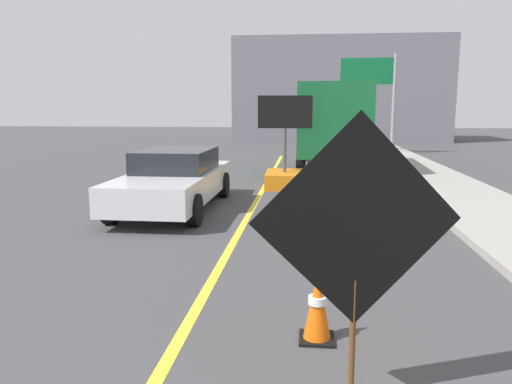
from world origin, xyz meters
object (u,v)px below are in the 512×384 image
(pickup_car, at_px, (175,179))
(traffic_cone_near_sign, at_px, (317,306))
(arrow_board_trailer, at_px, (284,171))
(traffic_cone_mid_lane, at_px, (297,228))
(box_truck, at_px, (335,123))
(highway_guide_sign, at_px, (379,86))
(traffic_cone_far_lane, at_px, (293,195))
(roadwork_sign, at_px, (356,226))

(pickup_car, bearing_deg, traffic_cone_near_sign, -63.36)
(arrow_board_trailer, height_order, traffic_cone_mid_lane, arrow_board_trailer)
(box_truck, bearing_deg, traffic_cone_near_sign, -93.52)
(highway_guide_sign, xyz_separation_m, traffic_cone_mid_lane, (-3.65, -17.42, -3.13))
(traffic_cone_far_lane, bearing_deg, arrow_board_trailer, 95.97)
(roadwork_sign, bearing_deg, traffic_cone_far_lane, 95.28)
(box_truck, relative_size, traffic_cone_near_sign, 10.61)
(traffic_cone_mid_lane, bearing_deg, box_truck, 83.83)
(roadwork_sign, bearing_deg, traffic_cone_mid_lane, 96.62)
(arrow_board_trailer, height_order, traffic_cone_near_sign, arrow_board_trailer)
(roadwork_sign, xyz_separation_m, box_truck, (0.65, 15.79, 0.27))
(pickup_car, bearing_deg, roadwork_sign, -65.26)
(arrow_board_trailer, xyz_separation_m, traffic_cone_far_lane, (0.36, -3.42, -0.11))
(highway_guide_sign, bearing_deg, roadwork_sign, -97.99)
(arrow_board_trailer, xyz_separation_m, traffic_cone_near_sign, (0.81, -9.89, -0.11))
(pickup_car, distance_m, traffic_cone_mid_lane, 4.10)
(pickup_car, relative_size, traffic_cone_near_sign, 6.65)
(traffic_cone_near_sign, bearing_deg, traffic_cone_mid_lane, 94.73)
(pickup_car, relative_size, highway_guide_sign, 1.00)
(roadwork_sign, bearing_deg, pickup_car, 114.74)
(roadwork_sign, height_order, traffic_cone_near_sign, roadwork_sign)
(roadwork_sign, distance_m, arrow_board_trailer, 11.10)
(highway_guide_sign, bearing_deg, traffic_cone_far_lane, -104.67)
(box_truck, relative_size, traffic_cone_mid_lane, 13.45)
(traffic_cone_mid_lane, height_order, traffic_cone_far_lane, traffic_cone_far_lane)
(arrow_board_trailer, xyz_separation_m, pickup_car, (-2.41, -3.47, 0.22))
(traffic_cone_near_sign, xyz_separation_m, traffic_cone_mid_lane, (-0.30, 3.58, -0.08))
(roadwork_sign, distance_m, traffic_cone_near_sign, 1.58)
(arrow_board_trailer, distance_m, traffic_cone_far_lane, 3.44)
(roadwork_sign, relative_size, traffic_cone_far_lane, 3.11)
(arrow_board_trailer, bearing_deg, traffic_cone_mid_lane, -85.35)
(pickup_car, distance_m, highway_guide_sign, 16.23)
(pickup_car, xyz_separation_m, traffic_cone_mid_lane, (2.92, -2.84, -0.41))
(box_truck, xyz_separation_m, traffic_cone_mid_lane, (-1.20, -11.09, -1.45))
(roadwork_sign, relative_size, pickup_car, 0.47)
(pickup_car, distance_m, traffic_cone_far_lane, 2.79)
(roadwork_sign, relative_size, arrow_board_trailer, 0.86)
(arrow_board_trailer, relative_size, traffic_cone_far_lane, 3.60)
(box_truck, height_order, highway_guide_sign, highway_guide_sign)
(highway_guide_sign, height_order, traffic_cone_far_lane, highway_guide_sign)
(arrow_board_trailer, bearing_deg, pickup_car, -124.77)
(traffic_cone_near_sign, distance_m, traffic_cone_mid_lane, 3.60)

